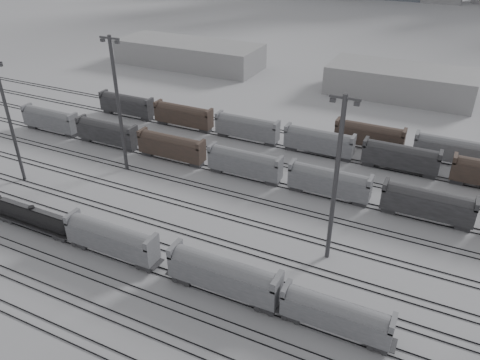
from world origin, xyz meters
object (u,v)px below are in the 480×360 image
at_px(tank_car_b, 34,217).
at_px(hopper_car_b, 224,274).
at_px(light_mast_a, 9,119).
at_px(hopper_car_c, 336,314).
at_px(light_mast_c, 336,178).
at_px(hopper_car_a, 112,238).

distance_m(tank_car_b, hopper_car_b, 35.06).
xyz_separation_m(tank_car_b, hopper_car_b, (35.04, 0.00, 1.11)).
bearing_deg(light_mast_a, tank_car_b, -36.54).
distance_m(hopper_car_b, hopper_car_c, 15.42).
xyz_separation_m(hopper_car_b, hopper_car_c, (15.41, -0.00, -0.49)).
bearing_deg(hopper_car_c, hopper_car_b, 180.00).
bearing_deg(tank_car_b, light_mast_c, 17.13).
bearing_deg(hopper_car_b, light_mast_c, 53.52).
relative_size(tank_car_b, hopper_car_a, 1.10).
bearing_deg(light_mast_a, hopper_car_b, -12.58).
bearing_deg(hopper_car_c, hopper_car_a, 180.00).
bearing_deg(light_mast_a, hopper_car_c, -9.69).
bearing_deg(light_mast_c, hopper_car_b, -126.48).
bearing_deg(light_mast_c, light_mast_a, -177.36).
relative_size(hopper_car_a, light_mast_c, 0.60).
bearing_deg(light_mast_a, light_mast_c, 2.64).
height_order(hopper_car_b, hopper_car_c, hopper_car_b).
bearing_deg(light_mast_c, hopper_car_c, -70.06).
relative_size(hopper_car_a, hopper_car_c, 1.12).
bearing_deg(light_mast_c, hopper_car_a, -154.45).
relative_size(tank_car_b, light_mast_c, 0.66).
bearing_deg(hopper_car_a, hopper_car_c, -0.00).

